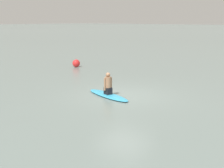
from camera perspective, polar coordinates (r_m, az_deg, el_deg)
ground_plane at (r=14.36m, az=2.29°, el=-2.09°), size 400.00×400.00×0.00m
surfboard at (r=14.15m, az=-0.75°, el=-2.09°), size 1.45×2.97×0.10m
person_paddler at (r=14.03m, az=-0.75°, el=-0.07°), size 0.45×0.39×1.01m
buoy_marker at (r=22.95m, az=-6.72°, el=3.88°), size 0.57×0.57×0.57m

